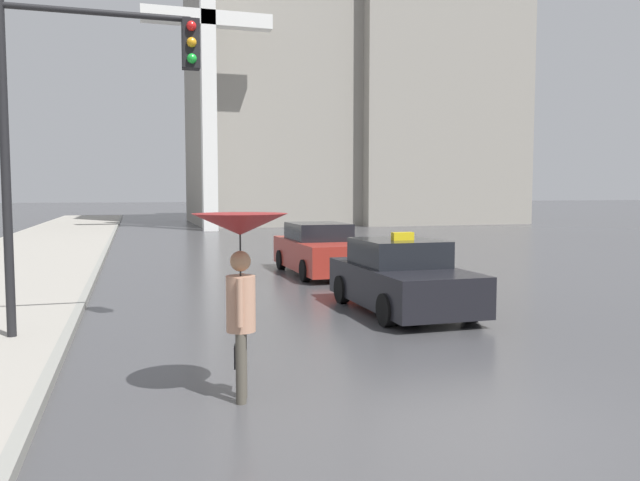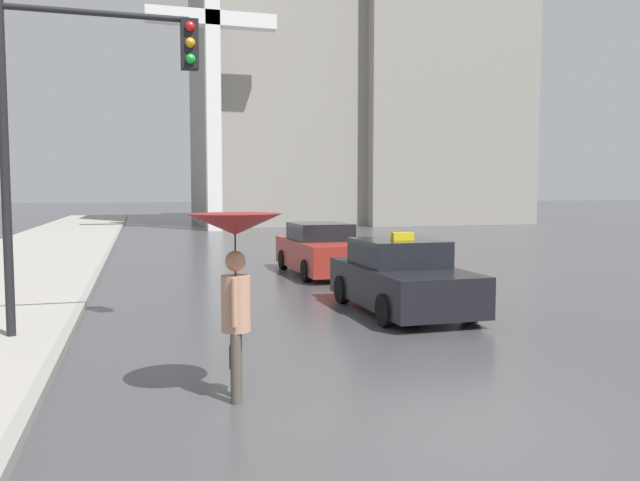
% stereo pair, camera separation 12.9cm
% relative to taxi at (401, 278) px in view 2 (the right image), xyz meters
% --- Properties ---
extents(ground_plane, '(300.00, 300.00, 0.00)m').
position_rel_taxi_xyz_m(ground_plane, '(-2.05, -6.08, -0.67)').
color(ground_plane, '#424244').
extents(taxi, '(1.91, 4.03, 1.61)m').
position_rel_taxi_xyz_m(taxi, '(0.00, 0.00, 0.00)').
color(taxi, black).
rests_on(taxi, ground_plane).
extents(sedan_red, '(1.91, 4.59, 1.50)m').
position_rel_taxi_xyz_m(sedan_red, '(0.09, 6.06, 0.03)').
color(sedan_red, '#A52D23').
rests_on(sedan_red, ground_plane).
extents(pedestrian_with_umbrella, '(1.09, 1.09, 2.17)m').
position_rel_taxi_xyz_m(pedestrian_with_umbrella, '(-4.03, -4.50, 1.08)').
color(pedestrian_with_umbrella, '#4C473D').
rests_on(pedestrian_with_umbrella, ground_plane).
extents(traffic_light, '(3.06, 0.38, 5.55)m').
position_rel_taxi_xyz_m(traffic_light, '(-5.86, -0.87, 3.16)').
color(traffic_light, black).
rests_on(traffic_light, ground_plane).
extents(building_tower_near, '(15.51, 13.30, 27.11)m').
position_rel_taxi_xyz_m(building_tower_near, '(7.02, 36.85, 12.89)').
color(building_tower_near, gray).
rests_on(building_tower_near, ground_plane).
extents(monument_cross, '(7.96, 0.90, 18.10)m').
position_rel_taxi_xyz_m(monument_cross, '(-0.54, 27.87, 9.60)').
color(monument_cross, white).
rests_on(monument_cross, ground_plane).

